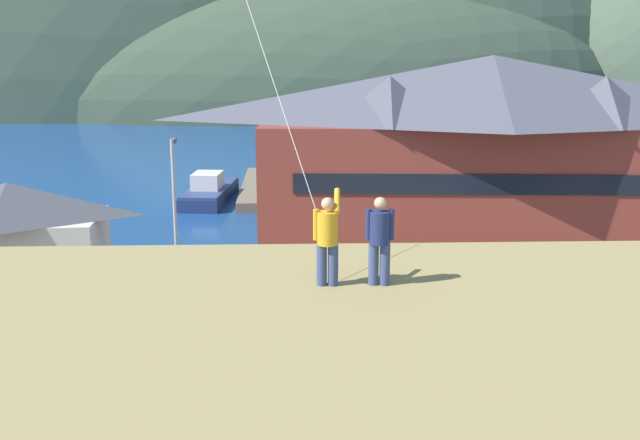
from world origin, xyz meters
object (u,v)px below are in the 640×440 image
at_px(parked_car_mid_row_far, 176,301).
at_px(person_companion, 380,238).
at_px(person_kite_flyer, 327,238).
at_px(parking_light_pole, 175,203).
at_px(harbor_lodge, 490,140).
at_px(storage_shed_near_lot, 12,243).
at_px(moored_boat_wharfside, 209,192).
at_px(parked_car_front_row_silver, 576,290).
at_px(parked_car_lone_by_shed, 147,365).
at_px(wharf_dock, 264,188).

distance_m(parked_car_mid_row_far, person_companion, 17.18).
bearing_deg(person_kite_flyer, parking_light_pole, 106.94).
relative_size(harbor_lodge, storage_shed_near_lot, 3.48).
xyz_separation_m(moored_boat_wharfside, person_kite_flyer, (6.57, -39.25, 6.66)).
xyz_separation_m(moored_boat_wharfside, parked_car_front_row_silver, (17.55, -23.77, 0.34)).
height_order(parked_car_lone_by_shed, person_kite_flyer, person_kite_flyer).
xyz_separation_m(storage_shed_near_lot, parked_car_mid_row_far, (7.22, -2.76, -1.71)).
xyz_separation_m(parked_car_lone_by_shed, parking_light_pole, (-0.63, 11.04, 2.95)).
relative_size(moored_boat_wharfside, parked_car_mid_row_far, 2.05).
height_order(parked_car_lone_by_shed, parking_light_pole, parking_light_pole).
bearing_deg(parked_car_lone_by_shed, wharf_dock, 85.81).
relative_size(storage_shed_near_lot, person_companion, 4.72).
height_order(parked_car_mid_row_far, person_companion, person_companion).
xyz_separation_m(parked_car_front_row_silver, person_kite_flyer, (-10.98, -15.47, 6.32)).
height_order(parked_car_front_row_silver, parked_car_mid_row_far, same).
xyz_separation_m(parked_car_front_row_silver, parked_car_mid_row_far, (-16.28, -0.79, 0.00)).
bearing_deg(parked_car_front_row_silver, parked_car_lone_by_shed, -156.92).
distance_m(moored_boat_wharfside, parked_car_mid_row_far, 24.60).
height_order(wharf_dock, parked_car_lone_by_shed, parked_car_lone_by_shed).
bearing_deg(parked_car_front_row_silver, parking_light_pole, 166.41).
bearing_deg(parked_car_front_row_silver, storage_shed_near_lot, 175.21).
height_order(harbor_lodge, parked_car_mid_row_far, harbor_lodge).
bearing_deg(wharf_dock, parked_car_lone_by_shed, -94.19).
xyz_separation_m(parking_light_pole, person_companion, (6.97, -19.57, 3.35)).
height_order(parked_car_front_row_silver, parking_light_pole, parking_light_pole).
bearing_deg(harbor_lodge, wharf_dock, 137.37).
height_order(wharf_dock, parked_car_front_row_silver, parked_car_front_row_silver).
height_order(moored_boat_wharfside, person_companion, person_companion).
distance_m(harbor_lodge, storage_shed_near_lot, 26.62).
xyz_separation_m(harbor_lodge, storage_shed_near_lot, (-23.37, -12.45, -2.68)).
bearing_deg(person_companion, moored_boat_wharfside, 100.92).
xyz_separation_m(harbor_lodge, person_kite_flyer, (-10.85, -29.90, 1.93)).
bearing_deg(parked_car_mid_row_far, parked_car_lone_by_shed, -90.26).
relative_size(storage_shed_near_lot, moored_boat_wharfside, 0.95).
distance_m(parked_car_front_row_silver, person_companion, 19.46).
distance_m(parked_car_front_row_silver, parked_car_lone_by_shed, 17.73).
bearing_deg(wharf_dock, parked_car_mid_row_far, -95.06).
relative_size(moored_boat_wharfside, parked_car_front_row_silver, 2.06).
distance_m(harbor_lodge, parked_car_mid_row_far, 22.61).
height_order(harbor_lodge, parked_car_lone_by_shed, harbor_lodge).
distance_m(storage_shed_near_lot, parked_car_lone_by_shed, 11.59).
distance_m(moored_boat_wharfside, parked_car_front_row_silver, 29.55).
relative_size(wharf_dock, parked_car_mid_row_far, 3.47).
distance_m(harbor_lodge, parked_car_lone_by_shed, 27.16).
bearing_deg(storage_shed_near_lot, person_companion, -52.21).
xyz_separation_m(storage_shed_near_lot, parked_car_front_row_silver, (23.50, -1.97, -1.71)).
bearing_deg(parked_car_lone_by_shed, parking_light_pole, 93.28).
distance_m(parked_car_mid_row_far, person_kite_flyer, 16.84).
bearing_deg(storage_shed_near_lot, parking_light_pole, 17.95).
relative_size(wharf_dock, person_companion, 8.43).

